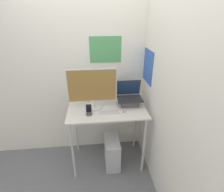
% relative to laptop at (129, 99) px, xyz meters
% --- Properties ---
extents(ground_plane, '(12.00, 12.00, 0.00)m').
position_rel_laptop_xyz_m(ground_plane, '(-0.32, -0.39, -1.00)').
color(ground_plane, slate).
extents(wall_back, '(6.00, 0.06, 2.60)m').
position_rel_laptop_xyz_m(wall_back, '(-0.32, 0.32, 0.30)').
color(wall_back, silver).
rests_on(wall_back, ground_plane).
extents(wall_side_right, '(0.06, 6.00, 2.60)m').
position_rel_laptop_xyz_m(wall_side_right, '(0.29, -0.39, 0.30)').
color(wall_side_right, silver).
rests_on(wall_side_right, ground_plane).
extents(desk, '(1.03, 0.62, 0.92)m').
position_rel_laptop_xyz_m(desk, '(-0.32, -0.08, -0.20)').
color(desk, beige).
rests_on(desk, ground_plane).
extents(laptop, '(0.33, 0.26, 0.32)m').
position_rel_laptop_xyz_m(laptop, '(0.00, 0.00, 0.00)').
color(laptop, '#4C4C51').
rests_on(laptop, desk).
extents(monitor, '(0.63, 0.21, 0.54)m').
position_rel_laptop_xyz_m(monitor, '(-0.50, -0.05, 0.19)').
color(monitor, silver).
rests_on(monitor, desk).
extents(keyboard, '(0.27, 0.09, 0.02)m').
position_rel_laptop_xyz_m(keyboard, '(-0.30, -0.20, -0.08)').
color(keyboard, silver).
rests_on(keyboard, desk).
extents(mouse, '(0.03, 0.05, 0.02)m').
position_rel_laptop_xyz_m(mouse, '(-0.11, -0.21, -0.07)').
color(mouse, '#99999E').
rests_on(mouse, desk).
extents(cell_phone, '(0.08, 0.08, 0.15)m').
position_rel_laptop_xyz_m(cell_phone, '(-0.55, -0.20, -0.04)').
color(cell_phone, '#4C4C51').
rests_on(cell_phone, desk).
extents(computer_tower, '(0.20, 0.40, 0.46)m').
position_rel_laptop_xyz_m(computer_tower, '(-0.26, -0.16, -0.77)').
color(computer_tower, silver).
rests_on(computer_tower, ground_plane).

